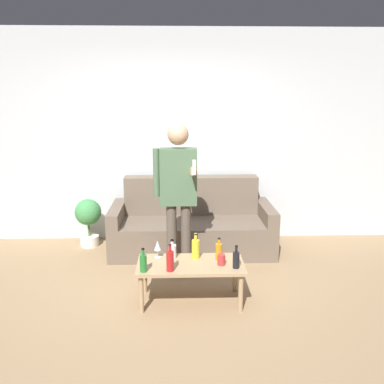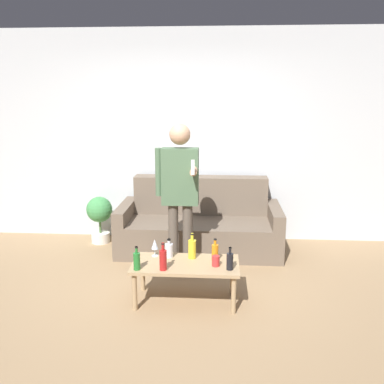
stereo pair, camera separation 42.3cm
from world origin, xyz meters
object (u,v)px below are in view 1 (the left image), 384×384
Objects in this scene: bottle_orange at (143,263)px; person_standing_front at (178,187)px; couch at (192,225)px; coffee_table at (191,268)px.

person_standing_front reaches higher than bottle_orange.
bottle_orange is 0.98m from person_standing_front.
couch is 1.65m from bottle_orange.
bottle_orange is at bearing -157.06° from coffee_table.
couch reaches higher than coffee_table.
person_standing_front reaches higher than coffee_table.
couch is 1.39m from coffee_table.
couch is at bearing 73.14° from bottle_orange.
coffee_table is 0.61× the size of person_standing_front.
coffee_table is at bearing -92.37° from couch.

